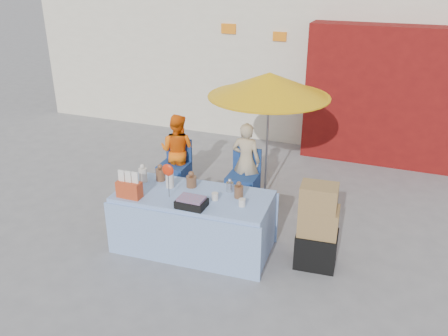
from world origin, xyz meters
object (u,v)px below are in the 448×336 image
at_px(chair_left, 175,174).
at_px(box_stack, 317,229).
at_px(chair_right, 243,186).
at_px(vendor_orange, 177,151).
at_px(umbrella, 269,85).
at_px(vendor_beige, 246,161).
at_px(market_table, 193,220).

distance_m(chair_left, box_stack, 3.07).
bearing_deg(chair_right, chair_left, 178.72).
relative_size(chair_left, vendor_orange, 0.66).
height_order(vendor_orange, umbrella, umbrella).
relative_size(umbrella, box_stack, 1.82).
bearing_deg(vendor_beige, vendor_orange, -1.28).
xyz_separation_m(vendor_orange, box_stack, (2.73, -1.51, -0.12)).
distance_m(umbrella, box_stack, 2.45).
distance_m(vendor_orange, vendor_beige, 1.25).
height_order(chair_left, chair_right, same).
bearing_deg(chair_left, box_stack, -28.00).
bearing_deg(box_stack, chair_right, 137.16).
relative_size(chair_right, umbrella, 0.41).
bearing_deg(chair_left, market_table, -56.55).
relative_size(chair_left, box_stack, 0.74).
bearing_deg(umbrella, box_stack, -54.52).
xyz_separation_m(chair_right, vendor_beige, (0.00, 0.13, 0.39)).
height_order(market_table, box_stack, market_table).
distance_m(market_table, chair_left, 1.93).
xyz_separation_m(vendor_orange, umbrella, (1.55, 0.15, 1.25)).
relative_size(market_table, chair_right, 2.55).
bearing_deg(chair_left, umbrella, 9.10).
distance_m(market_table, box_stack, 1.65).
bearing_deg(box_stack, vendor_beige, 134.49).
bearing_deg(umbrella, vendor_orange, -174.47).
bearing_deg(market_table, vendor_beige, 81.41).
bearing_deg(vendor_beige, umbrella, -154.72).
relative_size(chair_right, box_stack, 0.74).
bearing_deg(vendor_orange, chair_right, 172.59).
xyz_separation_m(market_table, vendor_orange, (-1.10, 1.72, 0.23)).
bearing_deg(vendor_orange, market_table, 121.29).
distance_m(vendor_orange, umbrella, 1.99).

